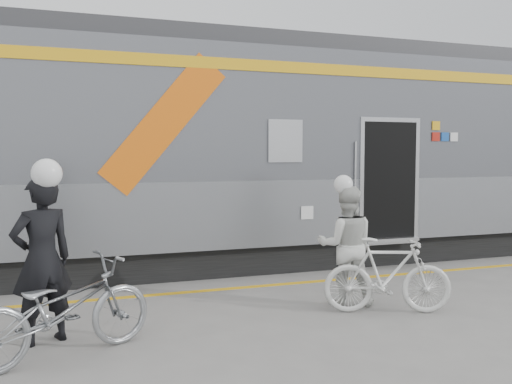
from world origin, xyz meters
name	(u,v)px	position (x,y,z in m)	size (l,w,h in m)	color
ground	(315,329)	(0.00, 0.00, 0.00)	(90.00, 90.00, 0.00)	slate
train	(246,153)	(0.51, 4.19, 2.05)	(24.00, 3.17, 4.10)	black
safety_strip	(256,286)	(0.00, 2.15, 0.00)	(24.00, 0.12, 0.01)	gold
man	(42,260)	(-2.96, 0.56, 0.91)	(0.66, 0.43, 1.81)	black
bicycle_left	(62,309)	(-2.76, 0.01, 0.50)	(0.66, 1.90, 1.00)	#979A9E
woman	(346,245)	(0.85, 0.85, 0.80)	(0.78, 0.61, 1.61)	silver
bicycle_right	(388,275)	(1.15, 0.30, 0.49)	(0.46, 1.62, 0.97)	silver
helmet_man	(39,160)	(-2.96, 0.56, 1.97)	(0.31, 0.31, 0.31)	white
helmet_woman	(347,176)	(0.85, 0.85, 1.74)	(0.26, 0.26, 0.26)	white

